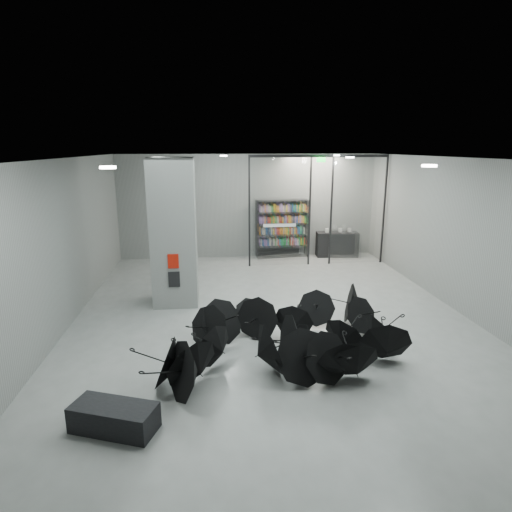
{
  "coord_description": "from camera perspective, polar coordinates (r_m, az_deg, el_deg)",
  "views": [
    {
      "loc": [
        -1.53,
        -9.68,
        4.27
      ],
      "look_at": [
        -0.3,
        1.5,
        1.4
      ],
      "focal_mm": 30.17,
      "sensor_mm": 36.0,
      "label": 1
    }
  ],
  "objects": [
    {
      "name": "bookshelf",
      "position": [
        16.96,
        3.51,
        3.62
      ],
      "size": [
        2.09,
        0.64,
        2.26
      ],
      "primitive_type": null,
      "rotation": [
        0.0,
        0.0,
        0.11
      ],
      "color": "black",
      "rests_on": "ground"
    },
    {
      "name": "shop_counter",
      "position": [
        17.48,
        10.68,
        1.56
      ],
      "size": [
        1.67,
        0.79,
        0.97
      ],
      "primitive_type": "cube",
      "rotation": [
        0.0,
        0.0,
        -0.09
      ],
      "color": "black",
      "rests_on": "ground"
    },
    {
      "name": "exit_sign",
      "position": [
        15.49,
        8.63,
        12.5
      ],
      "size": [
        0.3,
        0.06,
        0.15
      ],
      "primitive_type": "cube",
      "color": "#0CE533",
      "rests_on": "room"
    },
    {
      "name": "room",
      "position": [
        9.9,
        2.69,
        6.02
      ],
      "size": [
        14.0,
        14.02,
        4.01
      ],
      "color": "gray",
      "rests_on": "ground"
    },
    {
      "name": "fire_cabinet",
      "position": [
        11.48,
        -10.92,
        -0.69
      ],
      "size": [
        0.28,
        0.04,
        0.38
      ],
      "primitive_type": "cube",
      "color": "#A50A07",
      "rests_on": "column"
    },
    {
      "name": "info_panel",
      "position": [
        11.61,
        -10.8,
        -3.07
      ],
      "size": [
        0.3,
        0.03,
        0.42
      ],
      "primitive_type": "cube",
      "color": "black",
      "rests_on": "column"
    },
    {
      "name": "column",
      "position": [
        11.93,
        -10.84,
        3.1
      ],
      "size": [
        1.2,
        1.2,
        4.0
      ],
      "primitive_type": "cube",
      "color": "slate",
      "rests_on": "ground"
    },
    {
      "name": "umbrella_cluster",
      "position": [
        8.99,
        4.06,
        -11.86
      ],
      "size": [
        5.32,
        4.2,
        1.3
      ],
      "color": "black",
      "rests_on": "ground"
    },
    {
      "name": "bench",
      "position": [
        7.42,
        -18.3,
        -19.67
      ],
      "size": [
        1.42,
        0.99,
        0.42
      ],
      "primitive_type": "cube",
      "rotation": [
        0.0,
        0.0,
        -0.36
      ],
      "color": "black",
      "rests_on": "ground"
    },
    {
      "name": "glass_partition",
      "position": [
        15.81,
        8.2,
        6.58
      ],
      "size": [
        5.06,
        0.08,
        4.0
      ],
      "color": "silver",
      "rests_on": "ground"
    }
  ]
}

